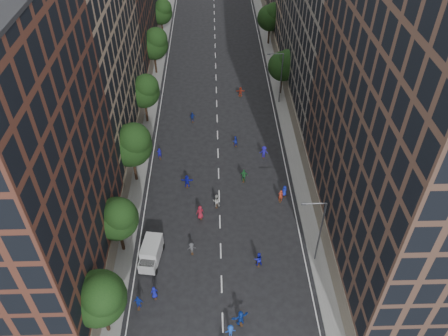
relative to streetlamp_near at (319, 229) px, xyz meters
name	(u,v)px	position (x,y,z in m)	size (l,w,h in m)	color
ground	(217,120)	(-10.37, 28.00, -5.17)	(240.00, 240.00, 0.00)	black
sidewalk_left	(148,96)	(-22.37, 35.50, -5.09)	(4.00, 105.00, 0.15)	slate
sidewalk_right	(285,94)	(1.63, 35.50, -5.09)	(4.00, 105.00, 0.15)	slate
bldg_left_a	(4,170)	(-29.37, -1.00, 9.83)	(14.00, 22.00, 30.00)	#4E281E
bldg_left_b	(66,34)	(-29.37, 23.00, 11.83)	(14.00, 26.00, 34.00)	#997E64
bldg_right_a	(426,109)	(8.63, 3.00, 12.83)	(14.00, 30.00, 36.00)	#4E3529
bldg_right_b	(347,8)	(8.63, 32.00, 11.33)	(14.00, 28.00, 33.00)	#6B6258
tree_left_0	(99,297)	(-21.38, -8.15, 0.79)	(5.20, 5.20, 8.83)	black
tree_left_1	(118,218)	(-21.39, 1.86, 0.38)	(4.80, 4.80, 8.21)	black
tree_left_2	(132,144)	(-21.36, 13.83, 1.19)	(5.60, 5.60, 9.45)	black
tree_left_3	(144,90)	(-21.38, 27.85, 0.65)	(5.00, 5.00, 8.58)	black
tree_left_4	(154,43)	(-21.37, 43.84, 0.93)	(5.40, 5.40, 9.08)	black
tree_left_5	(162,11)	(-21.39, 59.86, 0.51)	(4.80, 4.80, 8.33)	black
tree_right_a	(284,65)	(1.02, 35.85, 0.46)	(5.00, 5.00, 8.39)	black
tree_right_b	(271,16)	(1.02, 55.85, 0.79)	(5.20, 5.20, 8.83)	black
streetlamp_near	(319,229)	(0.00, 0.00, 0.00)	(2.64, 0.22, 9.06)	#595B60
streetlamp_far	(280,76)	(0.00, 33.00, 0.00)	(2.64, 0.22, 9.06)	#595B60
cargo_van	(151,253)	(-18.15, 0.45, -3.95)	(2.64, 4.58, 2.31)	#B4B5B7
skater_0	(154,293)	(-17.39, -4.37, -4.39)	(0.76, 0.49, 1.55)	#13179C
skater_2	(258,259)	(-6.25, -0.55, -4.23)	(0.91, 0.71, 1.88)	#1519AF
skater_3	(230,331)	(-9.65, -8.85, -4.39)	(1.01, 0.58, 1.56)	#1645BA
skater_4	(138,302)	(-18.87, -5.54, -4.30)	(1.02, 0.42, 1.74)	#142FA5
skater_5	(241,318)	(-8.61, -7.62, -4.20)	(1.80, 0.57, 1.95)	#13359A
skater_6	(200,212)	(-12.78, 6.72, -4.21)	(0.94, 0.61, 1.92)	maroon
skater_7	(281,196)	(-2.51, 9.43, -4.28)	(0.64, 0.42, 1.77)	#AB321C
skater_8	(216,201)	(-10.76, 8.68, -4.22)	(0.92, 0.72, 1.90)	#B4B5B1
skater_9	(192,248)	(-13.68, 1.36, -4.42)	(0.97, 0.56, 1.50)	#45464A
skater_10	(244,176)	(-6.97, 13.37, -4.21)	(1.13, 0.47, 1.92)	#1E642E
skater_11	(187,181)	(-14.61, 12.49, -4.27)	(1.67, 0.53, 1.80)	#161AB6
skater_12	(284,191)	(-1.87, 10.43, -4.40)	(0.75, 0.49, 1.54)	#1625B7
skater_13	(159,153)	(-18.79, 18.62, -4.32)	(0.62, 0.41, 1.70)	#15129A
skater_14	(235,141)	(-7.79, 21.31, -4.38)	(0.76, 0.59, 1.57)	#121F96
skater_15	(264,152)	(-3.79, 18.41, -4.25)	(1.18, 0.68, 1.83)	#2116B8
skater_16	(192,117)	(-14.31, 27.76, -4.35)	(0.96, 0.40, 1.64)	navy
skater_17	(240,92)	(-6.22, 35.23, -4.31)	(1.59, 0.51, 1.72)	#AF311D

